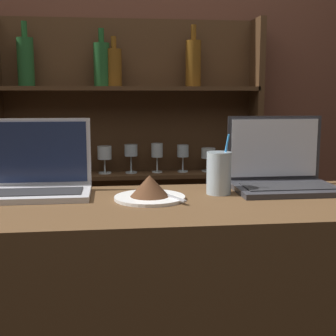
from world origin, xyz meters
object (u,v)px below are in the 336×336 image
(water_glass, at_px, (219,173))
(laptop_near, at_px, (38,177))
(cake_plate, at_px, (150,190))
(laptop_far, at_px, (281,174))

(water_glass, bearing_deg, laptop_near, 174.16)
(laptop_near, xyz_separation_m, cake_plate, (0.35, -0.11, -0.03))
(laptop_far, distance_m, cake_plate, 0.48)
(laptop_far, relative_size, water_glass, 1.75)
(cake_plate, bearing_deg, laptop_far, 13.65)
(laptop_far, xyz_separation_m, water_glass, (-0.23, -0.06, 0.02))
(laptop_far, bearing_deg, laptop_near, 179.89)
(laptop_near, height_order, cake_plate, laptop_near)
(laptop_near, distance_m, cake_plate, 0.37)
(cake_plate, bearing_deg, laptop_near, 162.13)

